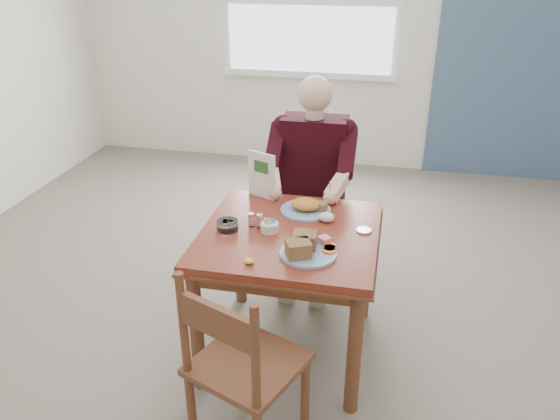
% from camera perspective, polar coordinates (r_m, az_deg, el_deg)
% --- Properties ---
extents(floor, '(6.00, 6.00, 0.00)m').
position_cam_1_polar(floor, '(3.22, 0.90, -14.09)').
color(floor, '#6F6759').
rests_on(floor, ground).
extents(wall_back, '(5.50, 0.00, 5.50)m').
position_cam_1_polar(wall_back, '(5.49, 7.51, 18.66)').
color(wall_back, silver).
rests_on(wall_back, ground).
extents(accent_panel, '(1.60, 0.02, 2.80)m').
position_cam_1_polar(accent_panel, '(5.56, 24.86, 16.72)').
color(accent_panel, '#415A7A').
rests_on(accent_panel, ground).
extents(lemon_wedge, '(0.05, 0.04, 0.03)m').
position_cam_1_polar(lemon_wedge, '(2.52, -3.26, -5.36)').
color(lemon_wedge, yellow).
rests_on(lemon_wedge, table).
extents(napkin, '(0.10, 0.09, 0.05)m').
position_cam_1_polar(napkin, '(2.90, 4.89, -0.75)').
color(napkin, white).
rests_on(napkin, table).
extents(metal_dish, '(0.09, 0.09, 0.01)m').
position_cam_1_polar(metal_dish, '(2.83, 8.75, -2.13)').
color(metal_dish, silver).
rests_on(metal_dish, table).
extents(window, '(1.72, 0.04, 1.42)m').
position_cam_1_polar(window, '(5.48, 3.15, 20.93)').
color(window, white).
rests_on(window, wall_back).
extents(table, '(0.92, 0.92, 0.75)m').
position_cam_1_polar(table, '(2.86, 0.99, -4.22)').
color(table, maroon).
rests_on(table, ground).
extents(chair_far, '(0.42, 0.42, 0.95)m').
position_cam_1_polar(chair_far, '(3.62, 3.43, -0.22)').
color(chair_far, brown).
rests_on(chair_far, ground).
extents(chair_near, '(0.55, 0.55, 0.95)m').
position_cam_1_polar(chair_near, '(2.38, -4.08, -16.10)').
color(chair_near, brown).
rests_on(chair_near, ground).
extents(diner, '(0.53, 0.56, 1.39)m').
position_cam_1_polar(diner, '(3.41, 3.34, 4.15)').
color(diner, gray).
rests_on(diner, chair_far).
extents(near_plate, '(0.34, 0.34, 0.09)m').
position_cam_1_polar(near_plate, '(2.59, 2.71, -3.97)').
color(near_plate, white).
rests_on(near_plate, table).
extents(far_plate, '(0.31, 0.31, 0.08)m').
position_cam_1_polar(far_plate, '(3.00, 2.82, 0.32)').
color(far_plate, white).
rests_on(far_plate, table).
extents(caddy, '(0.10, 0.10, 0.07)m').
position_cam_1_polar(caddy, '(2.79, -1.10, -1.79)').
color(caddy, white).
rests_on(caddy, table).
extents(shakers, '(0.08, 0.04, 0.08)m').
position_cam_1_polar(shakers, '(2.83, -2.57, -1.08)').
color(shakers, white).
rests_on(shakers, table).
extents(creamer, '(0.14, 0.14, 0.05)m').
position_cam_1_polar(creamer, '(2.82, -5.51, -1.59)').
color(creamer, white).
rests_on(creamer, table).
extents(menu, '(0.17, 0.09, 0.27)m').
position_cam_1_polar(menu, '(3.13, -1.92, 3.69)').
color(menu, white).
rests_on(menu, table).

